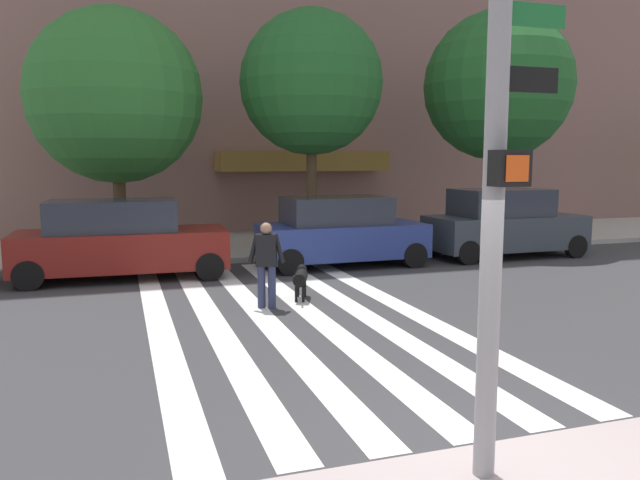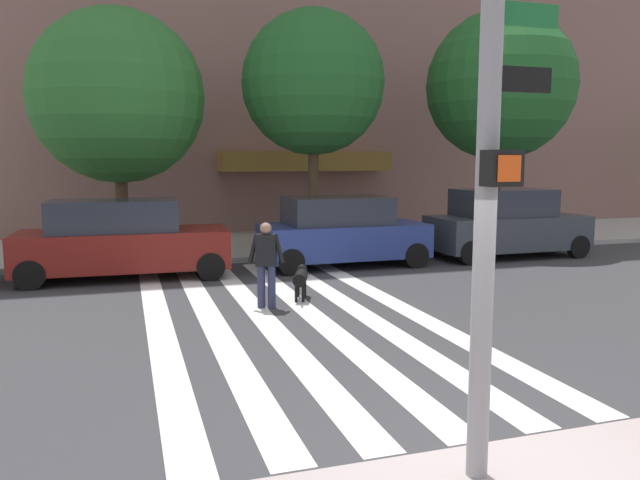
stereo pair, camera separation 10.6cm
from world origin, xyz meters
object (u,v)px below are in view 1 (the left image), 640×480
object	(u,v)px
parked_car_behind_first	(120,240)
street_tree_middle	(311,83)
dog_on_leash	(301,278)
street_tree_nearest	(115,97)
pedestrian_dog_walker	(266,260)
traffic_light_pole	(503,68)
parked_car_third_in_line	(340,232)
street_tree_further	(498,86)
parked_car_fourth_in_line	(504,224)

from	to	relation	value
parked_car_behind_first	street_tree_middle	size ratio (longest dim) A/B	0.70
parked_car_behind_first	dog_on_leash	size ratio (longest dim) A/B	4.64
street_tree_nearest	pedestrian_dog_walker	size ratio (longest dim) A/B	4.15
street_tree_nearest	traffic_light_pole	bearing A→B (deg)	-78.58
parked_car_third_in_line	street_tree_nearest	world-z (taller)	street_tree_nearest
pedestrian_dog_walker	street_tree_further	bearing A→B (deg)	34.05
parked_car_behind_first	street_tree_further	size ratio (longest dim) A/B	0.66
parked_car_third_in_line	street_tree_middle	distance (m)	4.78
parked_car_behind_first	parked_car_fourth_in_line	size ratio (longest dim) A/B	1.07
street_tree_further	traffic_light_pole	bearing A→B (deg)	-123.89
parked_car_behind_first	parked_car_third_in_line	distance (m)	5.56
parked_car_third_in_line	parked_car_fourth_in_line	xyz separation A→B (m)	(5.06, -0.00, 0.04)
street_tree_nearest	street_tree_middle	world-z (taller)	street_tree_middle
street_tree_nearest	street_tree_further	size ratio (longest dim) A/B	0.92
parked_car_fourth_in_line	street_tree_middle	distance (m)	6.96
street_tree_further	street_tree_nearest	bearing A→B (deg)	175.19
parked_car_fourth_in_line	dog_on_leash	world-z (taller)	parked_car_fourth_in_line
street_tree_further	parked_car_fourth_in_line	bearing A→B (deg)	-116.73
parked_car_behind_first	dog_on_leash	xyz separation A→B (m)	(3.45, -3.45, -0.48)
parked_car_fourth_in_line	street_tree_middle	bearing A→B (deg)	154.51
street_tree_nearest	street_tree_further	distance (m)	11.73
street_tree_nearest	street_tree_middle	bearing A→B (deg)	-7.58
traffic_light_pole	dog_on_leash	size ratio (longest dim) A/B	5.50
parked_car_behind_first	street_tree_further	xyz separation A→B (m)	(11.71, 2.17, 4.23)
parked_car_third_in_line	street_tree_nearest	xyz separation A→B (m)	(-5.52, 3.16, 3.63)
street_tree_middle	pedestrian_dog_walker	world-z (taller)	street_tree_middle
parked_car_third_in_line	street_tree_further	xyz separation A→B (m)	(6.15, 2.18, 4.24)
parked_car_fourth_in_line	street_tree_nearest	size ratio (longest dim) A/B	0.67
street_tree_nearest	street_tree_further	world-z (taller)	street_tree_further
street_tree_further	pedestrian_dog_walker	size ratio (longest dim) A/B	4.49
parked_car_fourth_in_line	pedestrian_dog_walker	xyz separation A→B (m)	(-7.99, -3.97, -0.03)
street_tree_nearest	pedestrian_dog_walker	world-z (taller)	street_tree_nearest
parked_car_third_in_line	street_tree_nearest	bearing A→B (deg)	150.22
parked_car_behind_first	street_tree_further	world-z (taller)	street_tree_further
traffic_light_pole	parked_car_behind_first	bearing A→B (deg)	104.78
parked_car_fourth_in_line	traffic_light_pole	bearing A→B (deg)	-125.19
street_tree_further	dog_on_leash	bearing A→B (deg)	-145.78
street_tree_further	dog_on_leash	xyz separation A→B (m)	(-8.26, -5.62, -4.71)
parked_car_third_in_line	pedestrian_dog_walker	size ratio (longest dim) A/B	2.66
street_tree_further	dog_on_leash	distance (m)	11.04
parked_car_behind_first	parked_car_fourth_in_line	bearing A→B (deg)	-0.02
parked_car_third_in_line	parked_car_fourth_in_line	world-z (taller)	parked_car_fourth_in_line
parked_car_third_in_line	dog_on_leash	xyz separation A→B (m)	(-2.11, -3.44, -0.47)
parked_car_third_in_line	pedestrian_dog_walker	xyz separation A→B (m)	(-2.94, -3.97, 0.01)
parked_car_third_in_line	street_tree_further	distance (m)	7.78
parked_car_third_in_line	dog_on_leash	bearing A→B (deg)	-121.46
traffic_light_pole	dog_on_leash	world-z (taller)	traffic_light_pole
street_tree_middle	street_tree_further	size ratio (longest dim) A/B	0.95
traffic_light_pole	parked_car_third_in_line	distance (m)	11.58
parked_car_fourth_in_line	street_tree_middle	size ratio (longest dim) A/B	0.65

